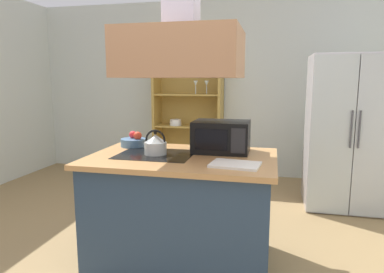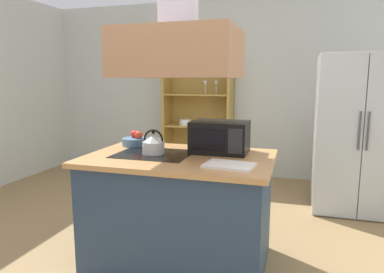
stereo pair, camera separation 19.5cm
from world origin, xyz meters
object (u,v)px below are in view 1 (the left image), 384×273
Objects in this scene: dish_cabinet at (189,120)px; fruit_bowl at (134,141)px; kettle at (155,144)px; cutting_board at (235,165)px; refrigerator at (347,132)px; microwave at (221,137)px.

dish_cabinet is 2.36m from fruit_bowl.
kettle reaches higher than cutting_board.
refrigerator is 5.24× the size of cutting_board.
refrigerator is 2.34m from dish_cabinet.
fruit_bowl is at bearing -145.74° from refrigerator.
refrigerator is 8.87× the size of kettle.
kettle is 0.89× the size of fruit_bowl.
microwave is (0.50, 0.22, 0.04)m from kettle.
dish_cabinet is (-2.14, 0.94, -0.02)m from refrigerator.
microwave is at bearing -4.62° from fruit_bowl.
kettle is 0.55m from microwave.
dish_cabinet is at bearing 109.69° from microwave.
microwave reaches higher than fruit_bowl.
fruit_bowl is at bearing 136.70° from kettle.
dish_cabinet is 3.05m from cutting_board.
refrigerator is at bearing 43.94° from kettle.
refrigerator is 2.46m from kettle.
dish_cabinet is 8.66× the size of fruit_bowl.
dish_cabinet is at bearing 156.17° from refrigerator.
kettle is at bearing -82.13° from dish_cabinet.
cutting_board is (0.67, -0.23, -0.08)m from kettle.
kettle is at bearing -136.06° from refrigerator.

